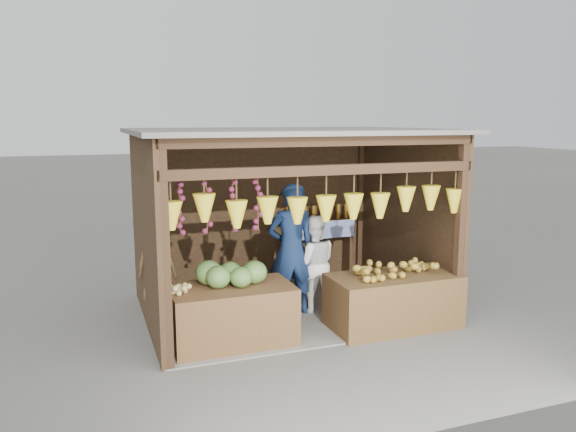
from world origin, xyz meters
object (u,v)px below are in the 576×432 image
object	(u,v)px
vendor_seated	(157,265)
counter_right	(393,301)
woman_standing	(314,264)
man_standing	(291,250)
counter_left	(232,315)

from	to	relation	value
vendor_seated	counter_right	bearing A→B (deg)	177.71
counter_right	woman_standing	bearing A→B (deg)	128.55
counter_right	vendor_seated	bearing A→B (deg)	157.49
man_standing	woman_standing	world-z (taller)	man_standing
man_standing	vendor_seated	size ratio (longest dim) A/B	1.77
counter_left	man_standing	world-z (taller)	man_standing
counter_left	woman_standing	size ratio (longest dim) A/B	1.07
woman_standing	vendor_seated	xyz separation A→B (m)	(-2.22, 0.27, 0.11)
counter_left	vendor_seated	world-z (taller)	vendor_seated
man_standing	vendor_seated	bearing A→B (deg)	-4.58
counter_right	woman_standing	world-z (taller)	woman_standing
counter_right	woman_standing	distance (m)	1.28
counter_right	vendor_seated	size ratio (longest dim) A/B	1.62
man_standing	woman_standing	size ratio (longest dim) A/B	1.34
counter_right	woman_standing	xyz separation A→B (m)	(-0.77, 0.97, 0.35)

